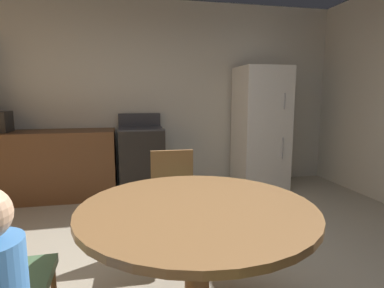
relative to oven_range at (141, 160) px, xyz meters
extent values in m
cube|color=beige|center=(0.26, 0.40, 0.88)|extent=(5.75, 0.12, 2.70)
cube|color=brown|center=(-1.33, 0.00, -0.02)|extent=(1.97, 0.60, 0.90)
cube|color=black|center=(0.00, 0.00, -0.02)|extent=(0.60, 0.60, 0.90)
cube|color=#38383D|center=(0.00, 0.00, 0.44)|extent=(0.60, 0.60, 0.02)
cube|color=#38383D|center=(0.00, 0.28, 0.54)|extent=(0.60, 0.04, 0.18)
cube|color=white|center=(1.73, -0.05, 0.41)|extent=(0.68, 0.66, 1.76)
cylinder|color=#B2B2B7|center=(1.91, -0.39, 0.81)|extent=(0.02, 0.02, 0.22)
cylinder|color=#B2B2B7|center=(1.91, -0.39, 0.16)|extent=(0.02, 0.02, 0.30)
cylinder|color=olive|center=(0.16, -2.72, -0.11)|extent=(0.14, 0.14, 0.72)
cylinder|color=olive|center=(0.16, -2.72, 0.27)|extent=(1.30, 1.30, 0.04)
cube|color=#4C704C|center=(-0.80, -2.75, -0.02)|extent=(0.41, 0.41, 0.05)
cylinder|color=olive|center=(0.36, -1.94, -0.25)|extent=(0.03, 0.03, 0.43)
cylinder|color=olive|center=(0.02, -1.93, -0.25)|extent=(0.03, 0.03, 0.43)
cylinder|color=olive|center=(0.37, -1.60, -0.25)|extent=(0.03, 0.03, 0.43)
cylinder|color=olive|center=(0.03, -1.59, -0.25)|extent=(0.03, 0.03, 0.43)
cube|color=#4C704C|center=(0.19, -1.76, -0.02)|extent=(0.41, 0.41, 0.05)
cube|color=olive|center=(0.20, -1.58, 0.19)|extent=(0.38, 0.05, 0.42)
camera|label=1|loc=(-0.21, -4.33, 0.89)|focal=29.42mm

